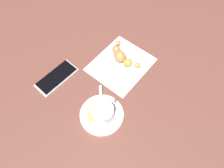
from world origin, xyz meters
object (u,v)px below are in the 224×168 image
at_px(espresso_cup, 103,113).
at_px(teaspoon, 102,113).
at_px(croissant, 121,56).
at_px(sugar_packet, 92,112).
at_px(napkin, 121,64).
at_px(cell_phone, 57,77).
at_px(saucer, 102,115).

height_order(espresso_cup, teaspoon, espresso_cup).
bearing_deg(espresso_cup, teaspoon, -118.98).
bearing_deg(croissant, teaspoon, 20.94).
xyz_separation_m(sugar_packet, napkin, (-0.20, -0.04, -0.01)).
distance_m(espresso_cup, teaspoon, 0.03).
bearing_deg(napkin, teaspoon, 19.44).
distance_m(croissant, cell_phone, 0.23).
height_order(espresso_cup, croissant, espresso_cup).
height_order(saucer, napkin, saucer).
relative_size(sugar_packet, croissant, 0.44).
height_order(croissant, cell_phone, croissant).
xyz_separation_m(saucer, teaspoon, (-0.00, -0.00, 0.01)).
relative_size(saucer, cell_phone, 0.89).
height_order(saucer, teaspoon, teaspoon).
xyz_separation_m(napkin, cell_phone, (0.17, -0.14, 0.00)).
relative_size(espresso_cup, teaspoon, 0.76).
relative_size(sugar_packet, cell_phone, 0.41).
xyz_separation_m(teaspoon, sugar_packet, (0.02, -0.02, 0.00)).
xyz_separation_m(espresso_cup, napkin, (-0.19, -0.07, -0.04)).
xyz_separation_m(napkin, croissant, (-0.02, -0.01, 0.02)).
height_order(saucer, sugar_packet, sugar_packet).
bearing_deg(teaspoon, napkin, -160.56).
height_order(teaspoon, croissant, croissant).
relative_size(saucer, espresso_cup, 1.49).
distance_m(teaspoon, croissant, 0.22).
bearing_deg(sugar_packet, espresso_cup, 82.12).
distance_m(saucer, cell_phone, 0.20).
bearing_deg(sugar_packet, napkin, 166.75).
distance_m(saucer, espresso_cup, 0.03).
bearing_deg(teaspoon, sugar_packet, -58.21).
bearing_deg(croissant, sugar_packet, 13.56).
height_order(teaspoon, napkin, teaspoon).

